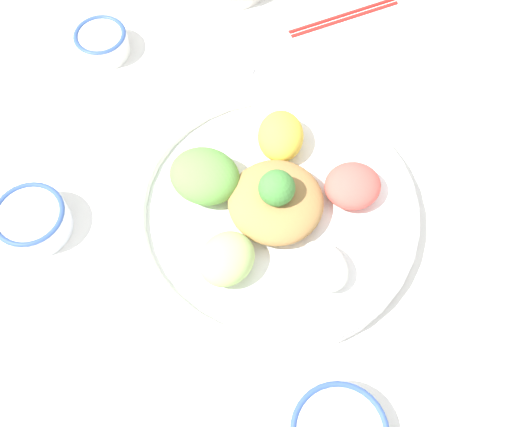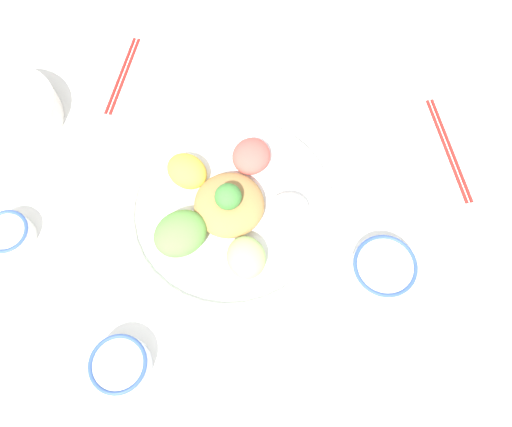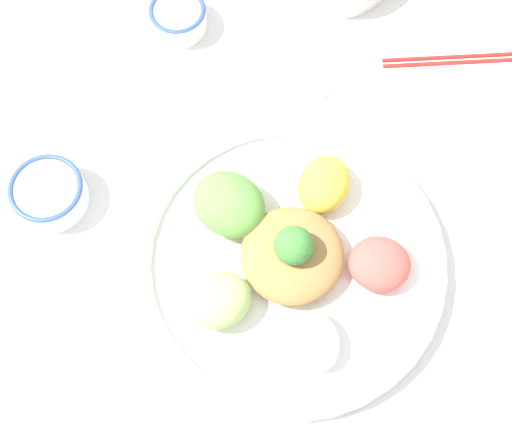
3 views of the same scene
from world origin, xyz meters
name	(u,v)px [view 1 (image 1 of 3)]	position (x,y,z in m)	size (l,w,h in m)	color
ground_plane	(275,216)	(0.00, 0.00, 0.00)	(2.40, 2.40, 0.00)	white
salad_platter	(275,208)	(0.00, 0.00, 0.03)	(0.40, 0.40, 0.11)	white
rice_bowl_blue	(102,42)	(-0.15, 0.39, 0.02)	(0.08, 0.08, 0.04)	white
sauce_bowl_dark	(32,220)	(-0.32, 0.11, 0.03)	(0.10, 0.10, 0.05)	white
chopsticks_pair_near	(344,16)	(0.26, 0.31, 0.00)	(0.20, 0.02, 0.01)	red
serving_spoon_main	(505,221)	(0.30, -0.13, 0.00)	(0.04, 0.13, 0.01)	silver
serving_spoon_extra	(205,57)	(0.00, 0.31, 0.00)	(0.12, 0.11, 0.01)	silver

